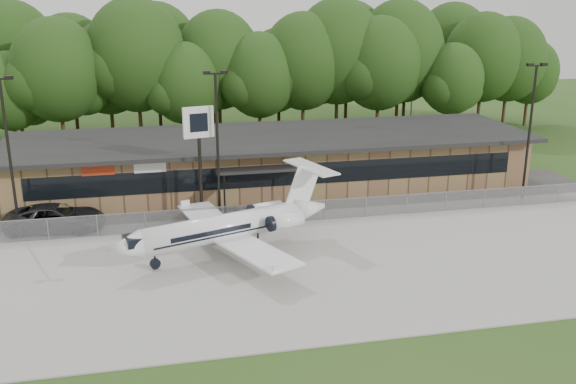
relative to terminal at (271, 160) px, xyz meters
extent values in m
plane|color=#284C1B|center=(0.00, -23.94, -2.18)|extent=(160.00, 160.00, 0.00)
cube|color=#9E9B93|center=(0.00, -15.94, -2.14)|extent=(64.00, 18.00, 0.08)
cube|color=#383835|center=(0.00, -4.44, -2.15)|extent=(50.00, 9.00, 0.06)
cube|color=olive|center=(0.00, 0.06, -0.18)|extent=(40.00, 10.00, 4.00)
cube|color=black|center=(0.00, -4.96, 0.12)|extent=(36.00, 0.08, 1.60)
cube|color=black|center=(0.00, -0.44, 1.97)|extent=(41.00, 11.50, 0.30)
cube|color=black|center=(-2.00, -5.54, 0.82)|extent=(6.00, 1.60, 0.20)
cube|color=#A92F14|center=(-13.00, -4.99, 1.22)|extent=(2.20, 0.06, 0.70)
cube|color=silver|center=(-9.50, -4.99, 1.22)|extent=(2.20, 0.06, 0.70)
cube|color=gray|center=(0.00, -8.94, -1.43)|extent=(46.00, 0.03, 1.50)
cube|color=gray|center=(0.00, -8.94, -0.68)|extent=(46.00, 0.04, 0.04)
cylinder|color=gray|center=(22.00, 24.06, 10.32)|extent=(0.20, 0.20, 25.00)
cylinder|color=black|center=(-18.00, -7.44, 2.82)|extent=(0.18, 0.18, 10.00)
cube|color=black|center=(-17.45, -7.44, 7.94)|extent=(0.45, 0.30, 0.22)
cylinder|color=black|center=(-5.00, -7.44, 2.82)|extent=(0.18, 0.18, 10.00)
cube|color=black|center=(-5.00, -7.44, 7.87)|extent=(1.20, 0.12, 0.12)
cube|color=black|center=(-5.55, -7.44, 7.94)|extent=(0.45, 0.30, 0.22)
cube|color=black|center=(-4.45, -7.44, 7.94)|extent=(0.45, 0.30, 0.22)
cylinder|color=black|center=(18.00, -7.44, 2.82)|extent=(0.18, 0.18, 10.00)
cube|color=black|center=(18.00, -7.44, 7.87)|extent=(1.20, 0.12, 0.12)
cube|color=black|center=(17.45, -7.44, 7.94)|extent=(0.45, 0.30, 0.22)
cube|color=black|center=(18.55, -7.44, 7.94)|extent=(0.45, 0.30, 0.22)
cylinder|color=white|center=(-5.51, -13.65, -0.48)|extent=(9.97, 4.75, 1.60)
cone|color=white|center=(-11.18, -15.59, -0.48)|extent=(2.41, 2.16, 1.60)
cone|color=white|center=(0.25, -11.67, -0.33)|extent=(2.60, 2.23, 1.60)
cube|color=white|center=(-3.97, -16.60, -0.93)|extent=(4.02, 6.38, 0.12)
cube|color=white|center=(-6.11, -10.37, -0.93)|extent=(4.02, 6.38, 0.12)
cylinder|color=white|center=(-1.71, -13.66, -0.33)|extent=(2.37, 1.56, 0.90)
cylinder|color=white|center=(-2.52, -11.30, -0.33)|extent=(2.37, 1.56, 0.90)
cube|color=white|center=(-0.22, -11.83, 1.12)|extent=(2.37, 0.93, 3.01)
cube|color=white|center=(0.35, -11.64, 2.37)|extent=(2.72, 4.77, 0.10)
cube|color=black|center=(-10.52, -15.37, -0.20)|extent=(1.33, 1.46, 0.50)
cube|color=black|center=(-3.81, -13.06, -1.83)|extent=(1.53, 2.53, 0.70)
cylinder|color=black|center=(-9.48, -15.01, -1.83)|extent=(0.76, 0.76, 0.22)
imported|color=#333436|center=(-15.75, -7.09, -1.29)|extent=(6.59, 3.49, 1.77)
cylinder|color=black|center=(-6.18, -7.14, 1.59)|extent=(0.27, 0.27, 7.52)
cube|color=silver|center=(-6.18, -7.14, 4.69)|extent=(2.07, 0.68, 2.07)
cube|color=black|center=(-6.16, -7.26, 4.69)|extent=(1.20, 0.30, 1.22)
camera|label=1|loc=(-9.14, -49.07, 12.78)|focal=40.00mm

